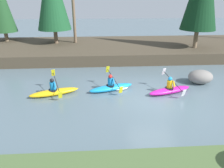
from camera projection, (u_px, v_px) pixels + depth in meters
name	position (u px, v px, depth m)	size (l,w,h in m)	color
ground_plane	(154.00, 101.00, 11.59)	(90.00, 90.00, 0.00)	slate
riverbank_far	(128.00, 49.00, 21.10)	(44.00, 8.66, 0.90)	#473D2D
conifer_tree_far_left	(0.00, 2.00, 20.88)	(2.41, 2.41, 6.52)	#7A664C
bare_tree_upstream	(74.00, 12.00, 20.54)	(3.40, 3.35, 6.14)	brown
kayaker_lead	(170.00, 90.00, 12.48)	(2.75, 2.01, 1.20)	#C61999
kayaker_middle	(113.00, 87.00, 12.89)	(2.74, 2.01, 1.20)	#1993D6
kayaker_trailing	(55.00, 91.00, 12.25)	(2.75, 2.01, 1.20)	yellow
boulder_midstream	(200.00, 77.00, 13.81)	(1.55, 1.21, 0.87)	gray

